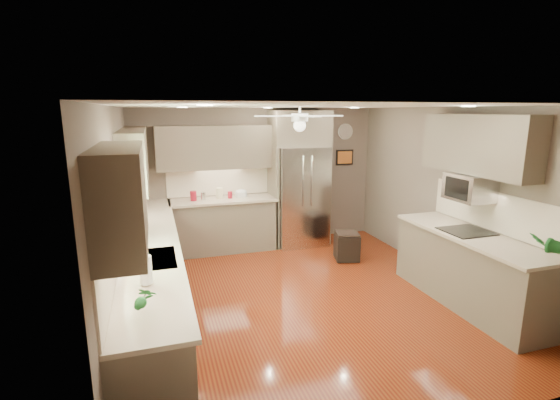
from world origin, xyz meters
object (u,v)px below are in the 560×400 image
microwave (469,187)px  paper_towel (146,270)px  potted_plant_left (145,298)px  refrigerator (300,181)px  bowl (241,196)px  stool (347,246)px  potted_plant_right (546,244)px  canister_a (193,196)px  soap_bottle (138,242)px  canister_d (230,195)px  canister_b (203,196)px  canister_c (219,193)px

microwave → paper_towel: size_ratio=2.02×
potted_plant_left → refrigerator: size_ratio=0.11×
bowl → stool: bearing=-36.6°
potted_plant_right → refrigerator: 4.12m
bowl → paper_towel: 3.75m
canister_a → paper_towel: bearing=-102.5°
soap_bottle → potted_plant_left: bearing=-86.5°
paper_towel → stool: bearing=35.8°
canister_d → stool: bearing=-32.7°
bowl → paper_towel: size_ratio=0.81×
canister_a → stool: canister_a is taller
canister_b → bowl: 0.68m
canister_b → soap_bottle: bearing=-112.8°
bowl → soap_bottle: bearing=-124.8°
paper_towel → bowl: bearing=64.9°
microwave → stool: bearing=118.1°
potted_plant_left → stool: (3.12, 2.83, -0.84)m
canister_a → microwave: (3.25, -2.74, 0.46)m
canister_b → soap_bottle: size_ratio=0.67×
canister_d → stool: (1.74, -1.12, -0.76)m
soap_bottle → canister_b: bearing=67.2°
canister_d → bowl: size_ratio=0.55×
canister_b → soap_bottle: (-1.00, -2.39, 0.03)m
canister_a → potted_plant_right: bearing=-51.7°
canister_c → canister_b: bearing=-168.7°
paper_towel → potted_plant_left: bearing=-89.8°
potted_plant_left → microwave: microwave is taller
microwave → bowl: bearing=130.9°
soap_bottle → refrigerator: 3.63m
canister_b → potted_plant_right: size_ratio=0.36×
canister_c → refrigerator: refrigerator is taller
bowl → microwave: microwave is taller
potted_plant_left → bowl: 4.27m
refrigerator → microwave: refrigerator is taller
canister_a → bowl: size_ratio=0.78×
canister_a → canister_b: 0.17m
canister_d → potted_plant_right: potted_plant_right is taller
bowl → canister_c: bearing=176.1°
canister_b → refrigerator: 1.77m
canister_d → bowl: (0.21, 0.02, -0.03)m
refrigerator → potted_plant_left: bearing=-124.4°
potted_plant_left → canister_c: bearing=73.3°
soap_bottle → potted_plant_left: 1.55m
potted_plant_left → paper_towel: bearing=90.2°
canister_d → paper_towel: (-1.38, -3.37, 0.08)m
canister_b → microwave: size_ratio=0.24×
canister_d → bowl: canister_d is taller
potted_plant_left → canister_a: bearing=79.3°
potted_plant_left → microwave: bearing=16.6°
stool → paper_towel: paper_towel is taller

